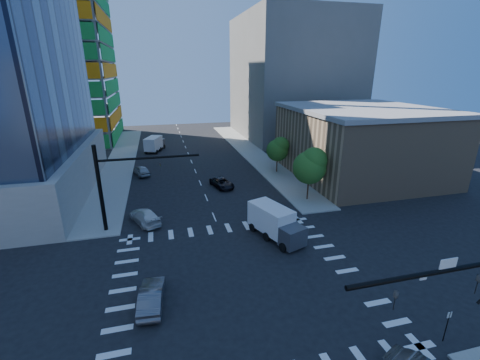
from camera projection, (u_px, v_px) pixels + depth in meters
name	position (u px, v px, depth m)	size (l,w,h in m)	color
ground	(240.00, 280.00, 25.64)	(160.00, 160.00, 0.00)	black
road_markings	(240.00, 280.00, 25.64)	(20.00, 20.00, 0.01)	silver
sidewalk_ne	(251.00, 152.00, 65.17)	(5.00, 60.00, 0.15)	gray
sidewalk_nw	(121.00, 160.00, 59.33)	(5.00, 60.00, 0.15)	gray
construction_building	(43.00, 26.00, 67.91)	(25.16, 34.50, 70.60)	gray
commercial_building	(361.00, 142.00, 49.90)	(20.50, 22.50, 10.60)	#9D7C5B
bg_building_ne	(292.00, 78.00, 77.75)	(24.00, 30.00, 28.00)	#625E58
signal_mast_nw	(115.00, 180.00, 32.04)	(10.20, 0.40, 9.00)	black
tree_south	(311.00, 165.00, 39.79)	(4.16, 4.16, 6.82)	#382316
tree_north	(278.00, 149.00, 51.08)	(3.54, 3.52, 5.78)	#382316
no_parking_sign	(447.00, 323.00, 19.45)	(0.30, 0.06, 2.20)	black
car_nb_far	(222.00, 183.00, 45.66)	(2.15, 4.66, 1.29)	black
car_sb_near	(145.00, 216.00, 35.02)	(2.10, 5.16, 1.50)	silver
car_sb_mid	(142.00, 171.00, 50.85)	(1.81, 4.50, 1.53)	gray
car_sb_cross	(152.00, 296.00, 22.69)	(1.58, 4.54, 1.50)	#515056
box_truck_near	(277.00, 226.00, 31.55)	(4.38, 6.44, 3.11)	black
box_truck_far	(155.00, 145.00, 65.88)	(4.32, 6.29, 3.04)	black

